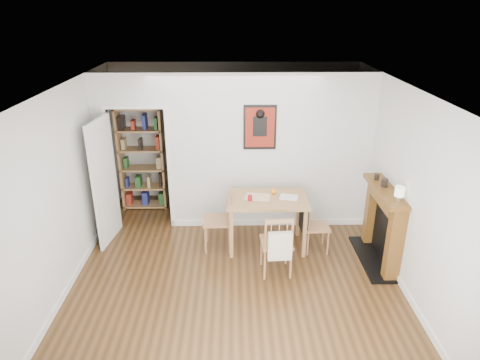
{
  "coord_description": "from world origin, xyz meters",
  "views": [
    {
      "loc": [
        -0.02,
        -5.2,
        3.58
      ],
      "look_at": [
        0.07,
        0.6,
        1.16
      ],
      "focal_mm": 32.0,
      "sensor_mm": 36.0,
      "label": 1
    }
  ],
  "objects_px": {
    "bookshelf": "(142,159)",
    "orange_fruit": "(274,191)",
    "chair_right": "(315,226)",
    "mantel_lamp": "(400,192)",
    "dining_table": "(267,204)",
    "fireplace": "(384,223)",
    "chair_left": "(217,221)",
    "red_glass": "(250,198)",
    "chair_front": "(276,243)",
    "notebook": "(289,197)",
    "ceramic_jar_a": "(385,183)",
    "ceramic_jar_b": "(377,177)"
  },
  "relations": [
    {
      "from": "notebook",
      "to": "mantel_lamp",
      "type": "height_order",
      "value": "mantel_lamp"
    },
    {
      "from": "fireplace",
      "to": "orange_fruit",
      "type": "height_order",
      "value": "fireplace"
    },
    {
      "from": "chair_left",
      "to": "orange_fruit",
      "type": "bearing_deg",
      "value": 12.51
    },
    {
      "from": "fireplace",
      "to": "notebook",
      "type": "xyz_separation_m",
      "value": [
        -1.34,
        0.43,
        0.22
      ]
    },
    {
      "from": "red_glass",
      "to": "bookshelf",
      "type": "bearing_deg",
      "value": 140.94
    },
    {
      "from": "chair_left",
      "to": "mantel_lamp",
      "type": "distance_m",
      "value": 2.67
    },
    {
      "from": "orange_fruit",
      "to": "mantel_lamp",
      "type": "height_order",
      "value": "mantel_lamp"
    },
    {
      "from": "dining_table",
      "to": "fireplace",
      "type": "bearing_deg",
      "value": -14.0
    },
    {
      "from": "chair_right",
      "to": "fireplace",
      "type": "height_order",
      "value": "fireplace"
    },
    {
      "from": "notebook",
      "to": "ceramic_jar_a",
      "type": "xyz_separation_m",
      "value": [
        1.3,
        -0.35,
        0.38
      ]
    },
    {
      "from": "chair_left",
      "to": "ceramic_jar_a",
      "type": "height_order",
      "value": "ceramic_jar_a"
    },
    {
      "from": "red_glass",
      "to": "ceramic_jar_b",
      "type": "height_order",
      "value": "ceramic_jar_b"
    },
    {
      "from": "chair_front",
      "to": "notebook",
      "type": "height_order",
      "value": "chair_front"
    },
    {
      "from": "orange_fruit",
      "to": "chair_right",
      "type": "bearing_deg",
      "value": -24.16
    },
    {
      "from": "orange_fruit",
      "to": "notebook",
      "type": "bearing_deg",
      "value": -33.33
    },
    {
      "from": "chair_right",
      "to": "mantel_lamp",
      "type": "distance_m",
      "value": 1.44
    },
    {
      "from": "orange_fruit",
      "to": "ceramic_jar_a",
      "type": "bearing_deg",
      "value": -17.96
    },
    {
      "from": "bookshelf",
      "to": "dining_table",
      "type": "bearing_deg",
      "value": -33.94
    },
    {
      "from": "fireplace",
      "to": "ceramic_jar_b",
      "type": "distance_m",
      "value": 0.68
    },
    {
      "from": "chair_right",
      "to": "fireplace",
      "type": "bearing_deg",
      "value": -17.17
    },
    {
      "from": "mantel_lamp",
      "to": "ceramic_jar_a",
      "type": "relative_size",
      "value": 1.78
    },
    {
      "from": "bookshelf",
      "to": "red_glass",
      "type": "relative_size",
      "value": 22.71
    },
    {
      "from": "chair_left",
      "to": "red_glass",
      "type": "xyz_separation_m",
      "value": [
        0.5,
        -0.05,
        0.41
      ]
    },
    {
      "from": "bookshelf",
      "to": "notebook",
      "type": "distance_m",
      "value": 2.88
    },
    {
      "from": "chair_left",
      "to": "bookshelf",
      "type": "xyz_separation_m",
      "value": [
        -1.4,
        1.5,
        0.48
      ]
    },
    {
      "from": "fireplace",
      "to": "mantel_lamp",
      "type": "distance_m",
      "value": 0.78
    },
    {
      "from": "orange_fruit",
      "to": "notebook",
      "type": "relative_size",
      "value": 0.31
    },
    {
      "from": "fireplace",
      "to": "chair_left",
      "type": "bearing_deg",
      "value": 171.2
    },
    {
      "from": "chair_front",
      "to": "orange_fruit",
      "type": "distance_m",
      "value": 0.96
    },
    {
      "from": "orange_fruit",
      "to": "chair_left",
      "type": "bearing_deg",
      "value": -167.49
    },
    {
      "from": "dining_table",
      "to": "bookshelf",
      "type": "xyz_separation_m",
      "value": [
        -2.16,
        1.46,
        0.22
      ]
    },
    {
      "from": "chair_right",
      "to": "notebook",
      "type": "height_order",
      "value": "notebook"
    },
    {
      "from": "dining_table",
      "to": "chair_front",
      "type": "bearing_deg",
      "value": -83.26
    },
    {
      "from": "chair_right",
      "to": "bookshelf",
      "type": "bearing_deg",
      "value": 151.37
    },
    {
      "from": "dining_table",
      "to": "orange_fruit",
      "type": "relative_size",
      "value": 14.8
    },
    {
      "from": "chair_right",
      "to": "mantel_lamp",
      "type": "height_order",
      "value": "mantel_lamp"
    },
    {
      "from": "dining_table",
      "to": "fireplace",
      "type": "height_order",
      "value": "fireplace"
    },
    {
      "from": "chair_right",
      "to": "ceramic_jar_b",
      "type": "bearing_deg",
      "value": 2.99
    },
    {
      "from": "chair_front",
      "to": "bookshelf",
      "type": "height_order",
      "value": "bookshelf"
    },
    {
      "from": "bookshelf",
      "to": "ceramic_jar_b",
      "type": "height_order",
      "value": "bookshelf"
    },
    {
      "from": "chair_front",
      "to": "fireplace",
      "type": "height_order",
      "value": "fireplace"
    },
    {
      "from": "chair_right",
      "to": "notebook",
      "type": "xyz_separation_m",
      "value": [
        -0.41,
        0.14,
        0.43
      ]
    },
    {
      "from": "bookshelf",
      "to": "ceramic_jar_a",
      "type": "xyz_separation_m",
      "value": [
        3.79,
        -1.79,
        0.27
      ]
    },
    {
      "from": "red_glass",
      "to": "chair_right",
      "type": "bearing_deg",
      "value": -2.49
    },
    {
      "from": "bookshelf",
      "to": "red_glass",
      "type": "bearing_deg",
      "value": -39.06
    },
    {
      "from": "bookshelf",
      "to": "fireplace",
      "type": "height_order",
      "value": "bookshelf"
    },
    {
      "from": "bookshelf",
      "to": "orange_fruit",
      "type": "height_order",
      "value": "bookshelf"
    },
    {
      "from": "bookshelf",
      "to": "notebook",
      "type": "bearing_deg",
      "value": -30.12
    },
    {
      "from": "notebook",
      "to": "chair_front",
      "type": "bearing_deg",
      "value": -108.56
    },
    {
      "from": "chair_front",
      "to": "notebook",
      "type": "xyz_separation_m",
      "value": [
        0.24,
        0.73,
        0.36
      ]
    }
  ]
}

